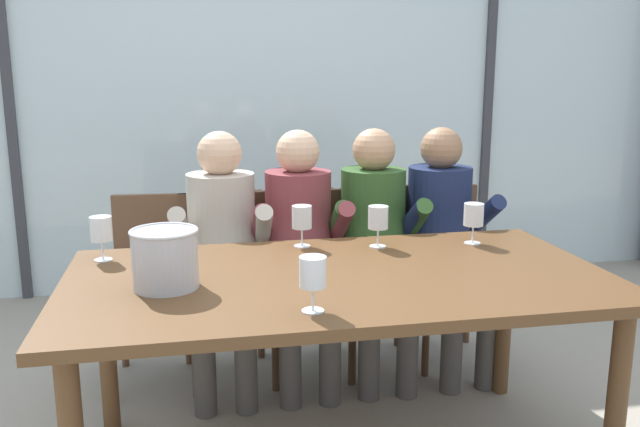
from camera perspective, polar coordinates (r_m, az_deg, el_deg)
ground at (r=3.60m, az=-2.05°, el=-12.10°), size 14.00×14.00×0.00m
window_glass_panel at (r=4.56m, az=-4.79°, el=9.87°), size 7.16×0.03×2.60m
window_mullion_left at (r=4.64m, az=-25.18°, el=8.81°), size 0.06×0.06×2.60m
window_mullion_right at (r=4.99m, az=14.24°, el=9.74°), size 0.06×0.06×2.60m
hillside_vineyard at (r=9.05m, az=-8.01°, el=8.46°), size 13.16×2.40×1.82m
dining_table at (r=2.44m, az=1.61°, el=-6.93°), size 1.96×1.03×0.76m
chair_near_curtain at (r=3.33m, az=-13.91°, el=-4.97°), size 0.47×0.47×0.89m
chair_left_of_center at (r=3.33m, az=-8.11°, el=-4.72°), size 0.48×0.48×0.89m
chair_center at (r=3.36m, az=-1.74°, el=-4.43°), size 0.47×0.47×0.89m
chair_right_of_center at (r=3.42m, az=4.46°, el=-4.15°), size 0.47×0.47×0.89m
chair_near_window_right at (r=3.55m, az=10.27°, el=-3.73°), size 0.50×0.50×0.89m
person_beige_jumper at (r=3.14m, az=-8.43°, el=-2.50°), size 0.48×0.62×1.21m
person_maroon_top at (r=3.17m, az=-1.70°, el=-2.19°), size 0.47×0.62×1.21m
person_olive_shirt at (r=3.25m, az=4.82°, el=-1.86°), size 0.48×0.63×1.21m
person_navy_polo at (r=3.37m, az=10.68°, el=-1.55°), size 0.47×0.62×1.21m
ice_bucket_primary at (r=2.30m, az=-13.20°, el=-3.72°), size 0.23×0.23×0.20m
wine_glass_by_left_taster at (r=2.75m, az=-1.57°, el=-0.48°), size 0.08×0.08×0.17m
wine_glass_near_bucket at (r=2.01m, az=-0.63°, el=-5.28°), size 0.08×0.08×0.17m
wine_glass_center_pour at (r=2.87m, az=13.09°, el=-0.26°), size 0.08×0.08×0.17m
wine_glass_by_right_taster at (r=2.75m, az=5.03°, el=-0.41°), size 0.08×0.08×0.17m
wine_glass_spare_empty at (r=2.69m, az=-18.32°, el=-1.43°), size 0.08×0.08×0.17m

